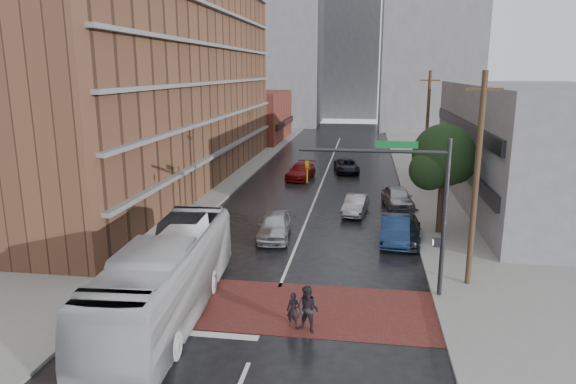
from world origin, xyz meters
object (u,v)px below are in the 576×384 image
(transit_bus, at_px, (167,277))
(car_parked_near, at_px, (395,230))
(suv_travel, at_px, (347,166))
(pedestrian_a, at_px, (293,310))
(car_parked_far, at_px, (398,197))
(car_travel_b, at_px, (356,205))
(car_parked_mid, at_px, (403,230))
(car_travel_a, at_px, (274,226))
(car_travel_c, at_px, (301,171))
(pedestrian_b, at_px, (308,310))

(transit_bus, bearing_deg, car_parked_near, 44.76)
(transit_bus, relative_size, suv_travel, 2.58)
(pedestrian_a, relative_size, car_parked_far, 0.31)
(suv_travel, bearing_deg, car_parked_near, -89.41)
(pedestrian_a, xyz_separation_m, suv_travel, (0.84, 32.32, -0.06))
(transit_bus, xyz_separation_m, car_travel_b, (7.37, 16.89, -1.04))
(suv_travel, xyz_separation_m, car_parked_mid, (4.19, -20.83, 0.06))
(car_travel_a, relative_size, car_parked_mid, 0.95)
(car_travel_a, xyz_separation_m, car_parked_mid, (7.74, 0.61, -0.08))
(suv_travel, bearing_deg, car_travel_b, -94.64)
(car_travel_b, bearing_deg, car_parked_mid, -53.99)
(pedestrian_a, xyz_separation_m, car_parked_mid, (5.03, 11.49, -0.01))
(transit_bus, height_order, suv_travel, transit_bus)
(transit_bus, distance_m, car_travel_c, 28.55)
(car_parked_near, bearing_deg, car_travel_c, 117.40)
(car_travel_b, bearing_deg, car_parked_far, 44.00)
(pedestrian_b, bearing_deg, car_travel_c, 116.54)
(car_parked_far, bearing_deg, car_travel_b, -152.68)
(car_travel_c, distance_m, car_parked_mid, 19.10)
(transit_bus, xyz_separation_m, car_parked_near, (9.81, 11.00, -0.94))
(pedestrian_a, relative_size, car_travel_a, 0.31)
(suv_travel, bearing_deg, car_travel_a, -108.69)
(pedestrian_a, height_order, pedestrian_b, pedestrian_b)
(car_travel_a, xyz_separation_m, car_parked_near, (7.23, 0.32, -0.02))
(transit_bus, xyz_separation_m, car_travel_c, (1.96, 28.46, -1.00))
(car_parked_far, bearing_deg, car_parked_near, -102.63)
(car_travel_a, bearing_deg, car_parked_far, 42.30)
(car_parked_near, relative_size, car_parked_far, 1.00)
(car_travel_a, distance_m, car_travel_b, 7.84)
(pedestrian_a, xyz_separation_m, pedestrian_b, (0.61, -0.30, 0.22))
(transit_bus, xyz_separation_m, pedestrian_a, (5.29, -0.20, -0.99))
(transit_bus, bearing_deg, pedestrian_b, -8.34)
(pedestrian_b, xyz_separation_m, car_parked_near, (3.91, 11.50, -0.17))
(suv_travel, bearing_deg, transit_bus, -110.11)
(pedestrian_b, height_order, car_parked_near, pedestrian_b)
(pedestrian_a, xyz_separation_m, car_travel_a, (-2.70, 10.88, 0.07))
(car_travel_b, relative_size, car_travel_c, 0.82)
(pedestrian_a, bearing_deg, suv_travel, 97.02)
(car_travel_a, height_order, car_parked_mid, car_travel_a)
(car_travel_a, distance_m, car_parked_mid, 7.76)
(car_travel_b, xyz_separation_m, car_travel_c, (-5.41, 11.58, 0.05))
(car_travel_a, distance_m, car_parked_far, 11.47)
(pedestrian_b, height_order, car_parked_mid, pedestrian_b)
(car_travel_c, height_order, car_parked_near, car_parked_near)
(pedestrian_a, distance_m, car_travel_c, 28.85)
(car_travel_b, bearing_deg, car_parked_near, -59.25)
(pedestrian_a, height_order, car_travel_a, car_travel_a)
(car_travel_b, height_order, suv_travel, car_travel_b)
(transit_bus, relative_size, car_parked_near, 2.61)
(car_travel_c, xyz_separation_m, car_parked_far, (8.44, -9.39, 0.08))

